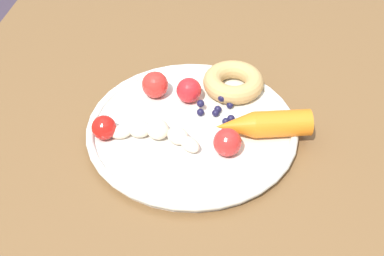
% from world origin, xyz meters
% --- Properties ---
extents(dining_table, '(0.96, 0.77, 0.75)m').
position_xyz_m(dining_table, '(0.00, 0.00, 0.64)').
color(dining_table, brown).
rests_on(dining_table, ground_plane).
extents(plate, '(0.30, 0.30, 0.02)m').
position_xyz_m(plate, '(-0.02, -0.01, 0.76)').
color(plate, silver).
rests_on(plate, dining_table).
extents(banana, '(0.05, 0.14, 0.03)m').
position_xyz_m(banana, '(-0.05, 0.03, 0.78)').
color(banana, beige).
rests_on(banana, plate).
extents(carrot_orange, '(0.07, 0.14, 0.04)m').
position_xyz_m(carrot_orange, '(-0.01, -0.12, 0.78)').
color(carrot_orange, orange).
rests_on(carrot_orange, plate).
extents(donut, '(0.11, 0.11, 0.03)m').
position_xyz_m(donut, '(0.08, -0.06, 0.78)').
color(donut, tan).
rests_on(donut, plate).
extents(blueberry_pile, '(0.05, 0.06, 0.02)m').
position_xyz_m(blueberry_pile, '(0.02, -0.05, 0.77)').
color(blueberry_pile, '#191638').
rests_on(blueberry_pile, plate).
extents(tomato_near, '(0.04, 0.04, 0.04)m').
position_xyz_m(tomato_near, '(0.05, -0.00, 0.78)').
color(tomato_near, red).
rests_on(tomato_near, plate).
extents(tomato_mid, '(0.04, 0.04, 0.04)m').
position_xyz_m(tomato_mid, '(0.05, 0.05, 0.78)').
color(tomato_mid, red).
rests_on(tomato_mid, plate).
extents(tomato_far, '(0.03, 0.03, 0.03)m').
position_xyz_m(tomato_far, '(-0.05, 0.10, 0.78)').
color(tomato_far, red).
rests_on(tomato_far, plate).
extents(tomato_extra, '(0.04, 0.04, 0.04)m').
position_xyz_m(tomato_extra, '(-0.06, -0.07, 0.78)').
color(tomato_extra, red).
rests_on(tomato_extra, plate).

